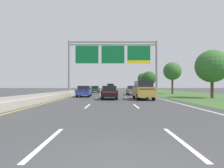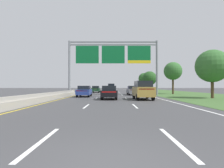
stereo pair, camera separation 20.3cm
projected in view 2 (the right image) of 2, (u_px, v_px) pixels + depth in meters
name	position (u px, v px, depth m)	size (l,w,h in m)	color
ground_plane	(112.00, 93.00, 38.59)	(220.00, 220.00, 0.00)	#3D3D3F
lane_striping	(112.00, 93.00, 38.13)	(11.96, 106.00, 0.01)	white
grass_verge_right	(179.00, 93.00, 38.58)	(14.00, 110.00, 0.02)	#3D602D
median_barrier_concrete	(80.00, 92.00, 38.60)	(0.60, 110.00, 0.85)	#A8A399
overhead_sign_gantry	(113.00, 57.00, 30.99)	(15.06, 0.42, 9.16)	gray
pickup_truck_navy	(111.00, 88.00, 49.88)	(2.11, 5.44, 2.20)	#161E47
car_darkgreen_left_lane_sedan	(96.00, 89.00, 43.88)	(1.88, 4.42, 1.57)	#193D23
car_grey_right_lane_sedan	(133.00, 90.00, 32.03)	(1.87, 4.42, 1.57)	slate
car_black_centre_lane_sedan	(109.00, 92.00, 21.72)	(1.84, 4.41, 1.57)	black
car_blue_left_lane_sedan	(85.00, 91.00, 26.59)	(1.88, 4.42, 1.57)	navy
car_gold_right_lane_suv	(143.00, 90.00, 21.13)	(1.93, 4.71, 2.11)	#A38438
roadside_tree_near	(212.00, 66.00, 23.12)	(4.08, 4.08, 6.08)	#4C3823
roadside_tree_mid	(173.00, 71.00, 35.74)	(3.46, 3.46, 6.18)	#4C3823
roadside_tree_far	(150.00, 78.00, 49.45)	(3.79, 3.79, 5.49)	#4C3823
roadside_tree_distant	(144.00, 79.00, 61.88)	(3.73, 3.73, 5.93)	#4C3823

